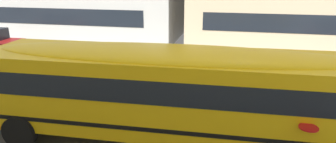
# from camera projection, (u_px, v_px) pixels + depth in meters

# --- Properties ---
(ground_plane) EXTENTS (400.00, 400.00, 0.00)m
(ground_plane) POSITION_uv_depth(u_px,v_px,m) (127.00, 113.00, 10.50)
(ground_plane) COLOR #4C4C4F
(sidewalk_far) EXTENTS (120.00, 3.00, 0.01)m
(sidewalk_far) POSITION_uv_depth(u_px,v_px,m) (172.00, 56.00, 17.95)
(sidewalk_far) COLOR gray
(sidewalk_far) RESTS_ON ground_plane
(lane_centreline) EXTENTS (110.00, 0.16, 0.01)m
(lane_centreline) POSITION_uv_depth(u_px,v_px,m) (127.00, 113.00, 10.50)
(lane_centreline) COLOR silver
(lane_centreline) RESTS_ON ground_plane
(school_bus) EXTENTS (12.41, 2.97, 2.76)m
(school_bus) POSITION_uv_depth(u_px,v_px,m) (177.00, 88.00, 8.32)
(school_bus) COLOR yellow
(school_bus) RESTS_ON ground_plane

